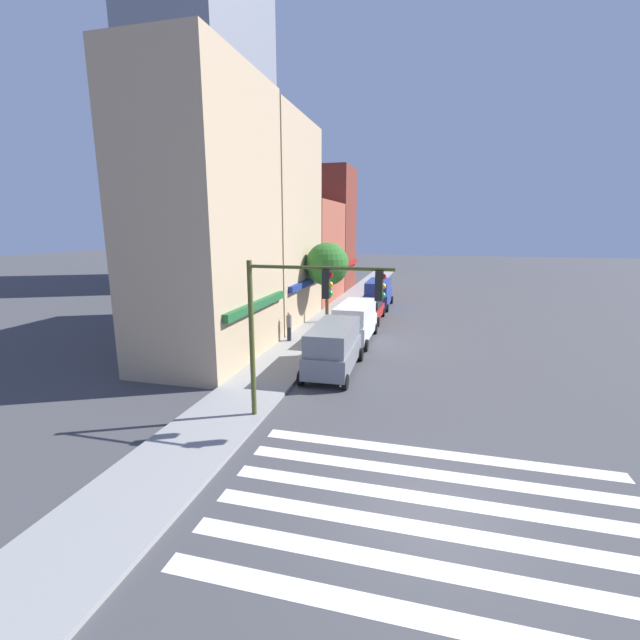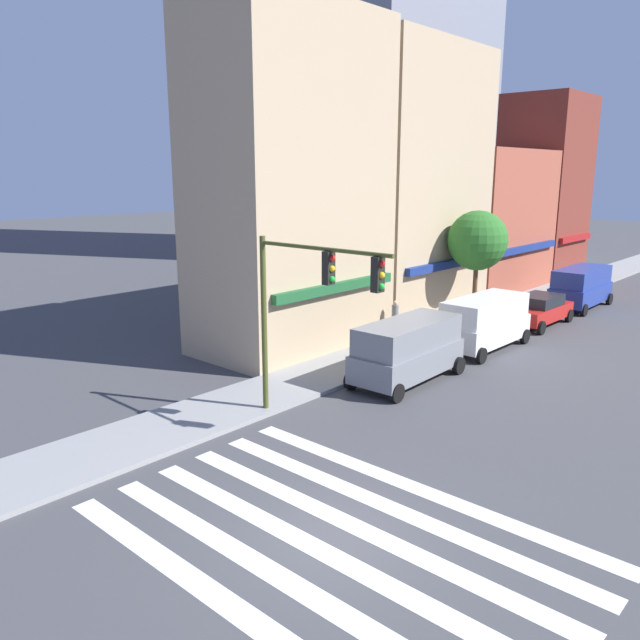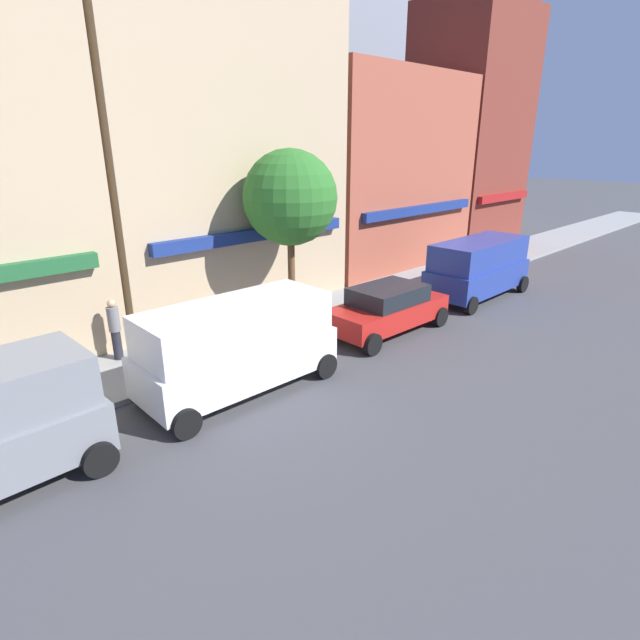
% 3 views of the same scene
% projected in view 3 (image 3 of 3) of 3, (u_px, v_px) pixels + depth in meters
% --- Properties ---
extents(storefront_row, '(34.40, 5.30, 14.35)m').
position_uv_depth(storefront_row, '(270.00, 129.00, 19.58)').
color(storefront_row, tan).
rests_on(storefront_row, ground_plane).
extents(van_white, '(5.03, 2.22, 2.34)m').
position_uv_depth(van_white, '(237.00, 344.00, 12.36)').
color(van_white, white).
rests_on(van_white, ground_plane).
extents(sedan_red, '(4.44, 2.02, 1.59)m').
position_uv_depth(sedan_red, '(387.00, 308.00, 16.40)').
color(sedan_red, '#B21E19').
rests_on(sedan_red, ground_plane).
extents(van_blue, '(5.02, 2.22, 2.34)m').
position_uv_depth(van_blue, '(478.00, 266.00, 20.04)').
color(van_blue, navy).
rests_on(van_blue, ground_plane).
extents(pedestrian_grey_coat, '(0.32, 0.32, 1.77)m').
position_uv_depth(pedestrian_grey_coat, '(115.00, 328.00, 13.97)').
color(pedestrian_grey_coat, '#23232D').
rests_on(pedestrian_grey_coat, sidewalk_left).
extents(street_tree, '(3.05, 3.05, 5.69)m').
position_uv_depth(street_tree, '(290.00, 198.00, 16.01)').
color(street_tree, brown).
rests_on(street_tree, sidewalk_left).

